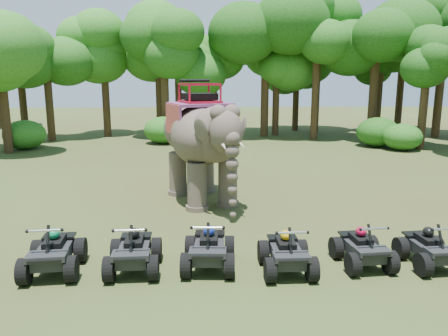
{
  "coord_description": "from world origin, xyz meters",
  "views": [
    {
      "loc": [
        -0.46,
        -11.37,
        4.55
      ],
      "look_at": [
        0.0,
        1.2,
        1.9
      ],
      "focal_mm": 35.0,
      "sensor_mm": 36.0,
      "label": 1
    }
  ],
  "objects_px": {
    "atv_0": "(53,247)",
    "atv_5": "(431,243)",
    "elephant": "(201,142)",
    "atv_2": "(209,243)",
    "atv_1": "(134,246)",
    "atv_4": "(363,243)",
    "atv_3": "(287,248)"
  },
  "relations": [
    {
      "from": "atv_5",
      "to": "atv_0",
      "type": "bearing_deg",
      "value": 175.37
    },
    {
      "from": "atv_0",
      "to": "atv_1",
      "type": "xyz_separation_m",
      "value": [
        1.87,
        0.03,
        -0.02
      ]
    },
    {
      "from": "atv_2",
      "to": "atv_4",
      "type": "distance_m",
      "value": 3.75
    },
    {
      "from": "atv_4",
      "to": "atv_0",
      "type": "bearing_deg",
      "value": 175.23
    },
    {
      "from": "atv_2",
      "to": "atv_3",
      "type": "distance_m",
      "value": 1.86
    },
    {
      "from": "atv_0",
      "to": "atv_5",
      "type": "bearing_deg",
      "value": -5.46
    },
    {
      "from": "elephant",
      "to": "atv_1",
      "type": "distance_m",
      "value": 6.43
    },
    {
      "from": "elephant",
      "to": "atv_4",
      "type": "bearing_deg",
      "value": -77.26
    },
    {
      "from": "atv_4",
      "to": "atv_5",
      "type": "distance_m",
      "value": 1.63
    },
    {
      "from": "atv_3",
      "to": "atv_4",
      "type": "xyz_separation_m",
      "value": [
        1.91,
        0.27,
        -0.02
      ]
    },
    {
      "from": "atv_0",
      "to": "atv_3",
      "type": "distance_m",
      "value": 5.49
    },
    {
      "from": "atv_5",
      "to": "atv_1",
      "type": "bearing_deg",
      "value": 175.19
    },
    {
      "from": "atv_0",
      "to": "atv_4",
      "type": "height_order",
      "value": "atv_0"
    },
    {
      "from": "atv_0",
      "to": "atv_3",
      "type": "xyz_separation_m",
      "value": [
        5.49,
        -0.16,
        -0.04
      ]
    },
    {
      "from": "elephant",
      "to": "atv_2",
      "type": "height_order",
      "value": "elephant"
    },
    {
      "from": "elephant",
      "to": "atv_4",
      "type": "xyz_separation_m",
      "value": [
        4.0,
        -5.96,
        -1.63
      ]
    },
    {
      "from": "atv_1",
      "to": "atv_3",
      "type": "height_order",
      "value": "atv_1"
    },
    {
      "from": "elephant",
      "to": "atv_4",
      "type": "relative_size",
      "value": 3.35
    },
    {
      "from": "atv_1",
      "to": "atv_4",
      "type": "distance_m",
      "value": 5.53
    },
    {
      "from": "atv_0",
      "to": "atv_4",
      "type": "xyz_separation_m",
      "value": [
        7.4,
        0.11,
        -0.06
      ]
    },
    {
      "from": "atv_0",
      "to": "atv_1",
      "type": "distance_m",
      "value": 1.87
    },
    {
      "from": "atv_3",
      "to": "atv_5",
      "type": "bearing_deg",
      "value": 1.65
    },
    {
      "from": "atv_2",
      "to": "atv_4",
      "type": "xyz_separation_m",
      "value": [
        3.74,
        -0.01,
        -0.04
      ]
    },
    {
      "from": "atv_1",
      "to": "atv_3",
      "type": "bearing_deg",
      "value": -5.61
    },
    {
      "from": "elephant",
      "to": "atv_5",
      "type": "xyz_separation_m",
      "value": [
        5.63,
        -6.05,
        -1.62
      ]
    },
    {
      "from": "atv_1",
      "to": "atv_5",
      "type": "distance_m",
      "value": 7.16
    },
    {
      "from": "atv_0",
      "to": "atv_2",
      "type": "relative_size",
      "value": 1.02
    },
    {
      "from": "atv_1",
      "to": "atv_2",
      "type": "xyz_separation_m",
      "value": [
        1.78,
        0.09,
        0.0
      ]
    },
    {
      "from": "atv_0",
      "to": "atv_5",
      "type": "xyz_separation_m",
      "value": [
        9.03,
        0.02,
        -0.05
      ]
    },
    {
      "from": "atv_2",
      "to": "atv_5",
      "type": "bearing_deg",
      "value": 1.88
    },
    {
      "from": "atv_1",
      "to": "atv_5",
      "type": "relative_size",
      "value": 1.06
    },
    {
      "from": "atv_4",
      "to": "atv_5",
      "type": "xyz_separation_m",
      "value": [
        1.63,
        -0.09,
        0.0
      ]
    }
  ]
}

